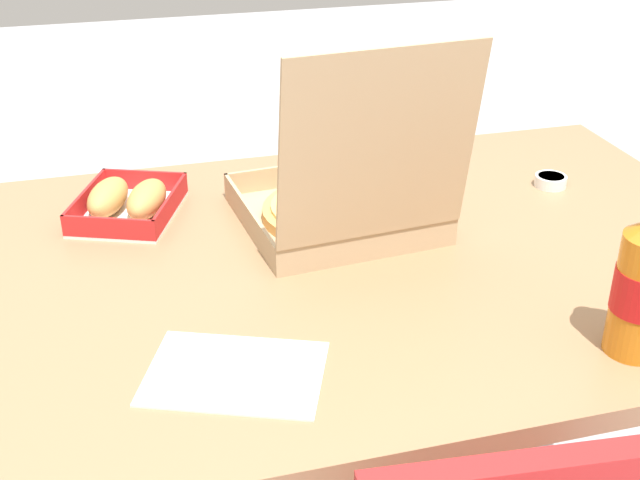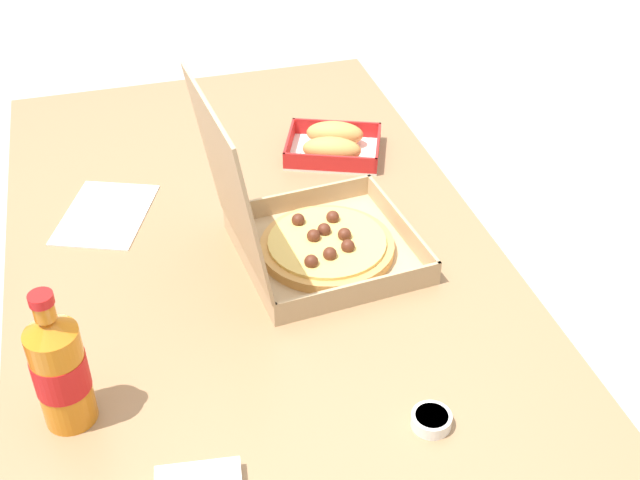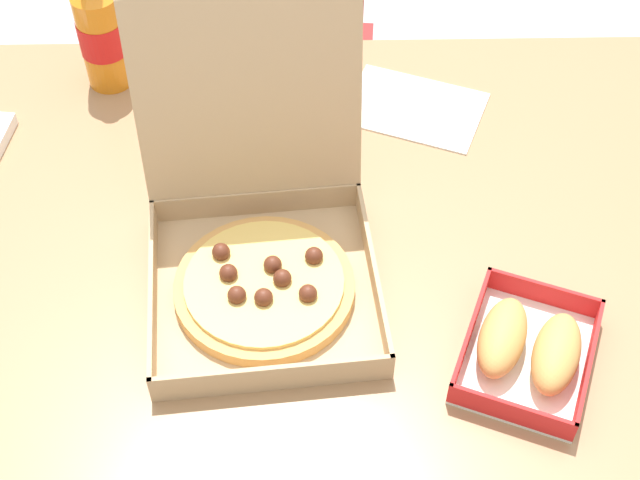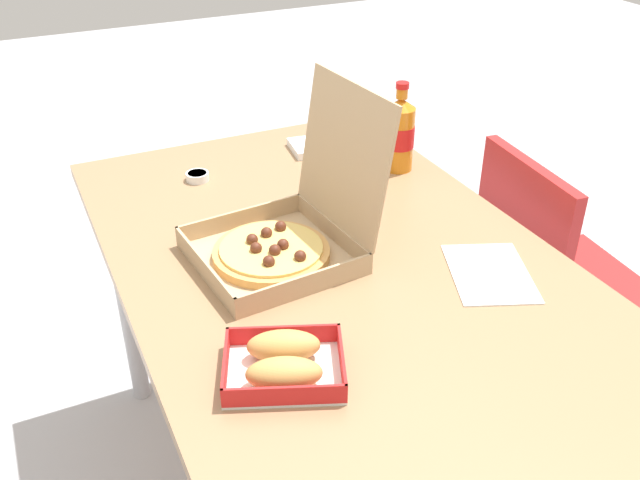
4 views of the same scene
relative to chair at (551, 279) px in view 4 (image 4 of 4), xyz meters
name	(u,v)px [view 4 (image 4 of 4)]	position (x,y,z in m)	size (l,w,h in m)	color
dining_table	(340,294)	(0.07, -0.66, 0.20)	(1.39, 0.85, 0.76)	#997551
chair	(551,279)	(0.00, 0.00, 0.00)	(0.43, 0.43, 0.83)	red
pizza_box_open	(285,234)	(0.00, -0.75, 0.33)	(0.32, 0.37, 0.33)	tan
bread_side_box	(284,362)	(0.33, -0.89, 0.30)	(0.21, 0.23, 0.06)	white
cola_bottle	(399,134)	(-0.25, -0.34, 0.37)	(0.07, 0.07, 0.22)	orange
paper_menu	(490,273)	(0.23, -0.42, 0.28)	(0.21, 0.15, 0.00)	white
napkin_pile	(312,147)	(-0.45, -0.48, 0.29)	(0.11, 0.11, 0.02)	white
dipping_sauce_cup	(197,176)	(-0.40, -0.81, 0.29)	(0.06, 0.06, 0.02)	white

